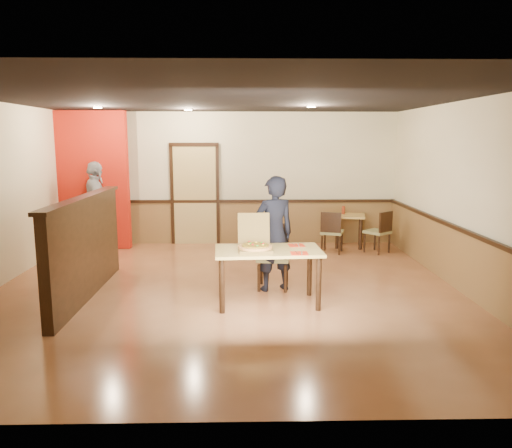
{
  "coord_description": "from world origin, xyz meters",
  "views": [
    {
      "loc": [
        0.27,
        -7.17,
        2.24
      ],
      "look_at": [
        0.43,
        0.0,
        1.01
      ],
      "focal_mm": 35.0,
      "sensor_mm": 36.0,
      "label": 1
    }
  ],
  "objects_px": {
    "side_table": "(349,223)",
    "pizza_box": "(255,245)",
    "side_chair_left": "(332,231)",
    "diner_chair": "(274,253)",
    "main_table": "(268,257)",
    "side_chair_right": "(380,230)",
    "diner": "(274,234)",
    "passerby": "(96,208)",
    "condiment": "(343,210)"
  },
  "relations": [
    {
      "from": "diner_chair",
      "to": "side_chair_right",
      "type": "distance_m",
      "value": 3.18
    },
    {
      "from": "side_table",
      "to": "pizza_box",
      "type": "height_order",
      "value": "pizza_box"
    },
    {
      "from": "side_chair_left",
      "to": "side_table",
      "type": "xyz_separation_m",
      "value": [
        0.47,
        0.61,
        0.05
      ]
    },
    {
      "from": "diner_chair",
      "to": "side_chair_left",
      "type": "height_order",
      "value": "diner_chair"
    },
    {
      "from": "side_table",
      "to": "passerby",
      "type": "bearing_deg",
      "value": -174.6
    },
    {
      "from": "side_chair_right",
      "to": "condiment",
      "type": "xyz_separation_m",
      "value": [
        -0.59,
        0.72,
        0.3
      ]
    },
    {
      "from": "diner_chair",
      "to": "diner",
      "type": "xyz_separation_m",
      "value": [
        -0.0,
        -0.15,
        0.33
      ]
    },
    {
      "from": "diner_chair",
      "to": "diner",
      "type": "distance_m",
      "value": 0.36
    },
    {
      "from": "main_table",
      "to": "side_chair_right",
      "type": "bearing_deg",
      "value": 49.14
    },
    {
      "from": "main_table",
      "to": "side_chair_left",
      "type": "height_order",
      "value": "side_chair_left"
    },
    {
      "from": "condiment",
      "to": "diner_chair",
      "type": "bearing_deg",
      "value": -118.9
    },
    {
      "from": "diner",
      "to": "condiment",
      "type": "xyz_separation_m",
      "value": [
        1.64,
        3.12,
        -0.1
      ]
    },
    {
      "from": "main_table",
      "to": "side_chair_left",
      "type": "distance_m",
      "value": 3.35
    },
    {
      "from": "condiment",
      "to": "passerby",
      "type": "bearing_deg",
      "value": -173.15
    },
    {
      "from": "side_table",
      "to": "diner_chair",
      "type": "bearing_deg",
      "value": -121.45
    },
    {
      "from": "diner_chair",
      "to": "side_table",
      "type": "bearing_deg",
      "value": 66.05
    },
    {
      "from": "condiment",
      "to": "diner",
      "type": "bearing_deg",
      "value": -117.79
    },
    {
      "from": "side_chair_right",
      "to": "pizza_box",
      "type": "distance_m",
      "value": 3.99
    },
    {
      "from": "side_chair_right",
      "to": "side_table",
      "type": "xyz_separation_m",
      "value": [
        -0.49,
        0.6,
        0.05
      ]
    },
    {
      "from": "passerby",
      "to": "pizza_box",
      "type": "xyz_separation_m",
      "value": [
        3.04,
        -3.17,
        -0.08
      ]
    },
    {
      "from": "diner_chair",
      "to": "pizza_box",
      "type": "xyz_separation_m",
      "value": [
        -0.3,
        -0.8,
        0.3
      ]
    },
    {
      "from": "side_chair_left",
      "to": "side_table",
      "type": "bearing_deg",
      "value": -108.94
    },
    {
      "from": "pizza_box",
      "to": "condiment",
      "type": "height_order",
      "value": "pizza_box"
    },
    {
      "from": "condiment",
      "to": "main_table",
      "type": "bearing_deg",
      "value": -115.07
    },
    {
      "from": "side_table",
      "to": "pizza_box",
      "type": "relative_size",
      "value": 1.38
    },
    {
      "from": "diner_chair",
      "to": "side_table",
      "type": "height_order",
      "value": "diner_chair"
    },
    {
      "from": "main_table",
      "to": "diner",
      "type": "relative_size",
      "value": 0.86
    },
    {
      "from": "passerby",
      "to": "pizza_box",
      "type": "relative_size",
      "value": 3.33
    },
    {
      "from": "pizza_box",
      "to": "condiment",
      "type": "xyz_separation_m",
      "value": [
        1.94,
        3.77,
        -0.06
      ]
    },
    {
      "from": "main_table",
      "to": "side_chair_right",
      "type": "relative_size",
      "value": 1.75
    },
    {
      "from": "main_table",
      "to": "passerby",
      "type": "height_order",
      "value": "passerby"
    },
    {
      "from": "diner",
      "to": "passerby",
      "type": "xyz_separation_m",
      "value": [
        -3.34,
        2.52,
        0.05
      ]
    },
    {
      "from": "side_chair_left",
      "to": "pizza_box",
      "type": "bearing_deg",
      "value": 81.4
    },
    {
      "from": "diner",
      "to": "pizza_box",
      "type": "relative_size",
      "value": 3.15
    },
    {
      "from": "side_chair_right",
      "to": "diner_chair",
      "type": "bearing_deg",
      "value": 5.65
    },
    {
      "from": "pizza_box",
      "to": "side_chair_right",
      "type": "bearing_deg",
      "value": 46.99
    },
    {
      "from": "side_table",
      "to": "passerby",
      "type": "distance_m",
      "value": 5.13
    },
    {
      "from": "side_chair_right",
      "to": "side_table",
      "type": "distance_m",
      "value": 0.77
    },
    {
      "from": "diner_chair",
      "to": "side_chair_right",
      "type": "relative_size",
      "value": 1.14
    },
    {
      "from": "diner_chair",
      "to": "condiment",
      "type": "height_order",
      "value": "diner_chair"
    },
    {
      "from": "condiment",
      "to": "side_chair_right",
      "type": "bearing_deg",
      "value": -50.26
    },
    {
      "from": "pizza_box",
      "to": "passerby",
      "type": "bearing_deg",
      "value": 130.43
    },
    {
      "from": "diner",
      "to": "condiment",
      "type": "relative_size",
      "value": 10.33
    },
    {
      "from": "main_table",
      "to": "side_chair_right",
      "type": "distance_m",
      "value": 3.85
    },
    {
      "from": "side_chair_right",
      "to": "diner",
      "type": "height_order",
      "value": "diner"
    },
    {
      "from": "side_chair_left",
      "to": "diner",
      "type": "relative_size",
      "value": 0.49
    },
    {
      "from": "diner_chair",
      "to": "diner",
      "type": "relative_size",
      "value": 0.56
    },
    {
      "from": "main_table",
      "to": "pizza_box",
      "type": "height_order",
      "value": "pizza_box"
    },
    {
      "from": "diner_chair",
      "to": "condiment",
      "type": "distance_m",
      "value": 3.4
    },
    {
      "from": "passerby",
      "to": "side_chair_right",
      "type": "bearing_deg",
      "value": -113.82
    }
  ]
}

